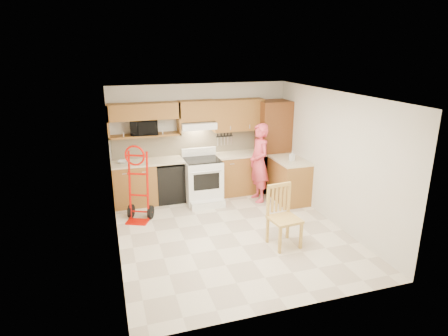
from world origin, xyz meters
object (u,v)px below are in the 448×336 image
microwave (144,127)px  hand_truck (137,188)px  person (259,163)px  range (203,177)px  dining_chair (285,217)px

microwave → hand_truck: 1.43m
person → range: bearing=-103.2°
hand_truck → dining_chair: 2.87m
microwave → range: size_ratio=0.50×
microwave → hand_truck: microwave is taller
person → microwave: bearing=-108.1°
hand_truck → range: bearing=45.3°
microwave → range: microwave is taller
range → person: bearing=-12.6°
dining_chair → hand_truck: bearing=135.9°
person → dining_chair: person is taller
range → person: person is taller
microwave → dining_chair: bearing=-48.8°
dining_chair → range: bearing=103.3°
person → hand_truck: bearing=-84.6°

